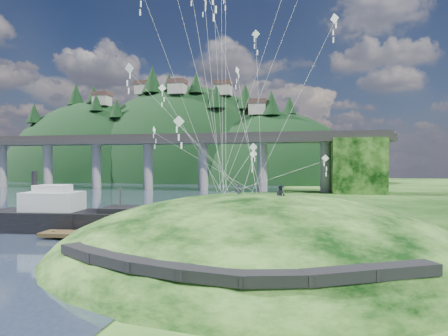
# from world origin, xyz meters

# --- Properties ---
(ground) EXTENTS (320.00, 320.00, 0.00)m
(ground) POSITION_xyz_m (0.00, 0.00, 0.00)
(ground) COLOR black
(ground) RESTS_ON ground
(grass_hill) EXTENTS (36.00, 32.00, 13.00)m
(grass_hill) POSITION_xyz_m (8.00, 2.00, -1.50)
(grass_hill) COLOR black
(grass_hill) RESTS_ON ground
(footpath) EXTENTS (22.29, 5.84, 0.83)m
(footpath) POSITION_xyz_m (7.46, -9.74, 2.08)
(footpath) COLOR black
(footpath) RESTS_ON ground
(bridge) EXTENTS (160.00, 11.00, 15.00)m
(bridge) POSITION_xyz_m (-26.46, 70.07, 9.70)
(bridge) COLOR #2D2B2B
(bridge) RESTS_ON ground
(far_ridge) EXTENTS (153.00, 70.00, 94.50)m
(far_ridge) POSITION_xyz_m (-43.58, 122.17, -7.44)
(far_ridge) COLOR black
(far_ridge) RESTS_ON ground
(work_barge) EXTENTS (19.23, 7.39, 6.56)m
(work_barge) POSITION_xyz_m (-13.61, 8.45, 1.64)
(work_barge) COLOR black
(work_barge) RESTS_ON ground
(wooden_dock) EXTENTS (15.14, 3.63, 1.07)m
(wooden_dock) POSITION_xyz_m (-6.53, 4.93, 0.47)
(wooden_dock) COLOR #3D2D19
(wooden_dock) RESTS_ON ground
(kite_flyers) EXTENTS (4.40, 1.86, 1.67)m
(kite_flyers) POSITION_xyz_m (8.61, 1.52, 5.79)
(kite_flyers) COLOR #242530
(kite_flyers) RESTS_ON ground
(kite_swarm) EXTENTS (17.03, 15.04, 20.70)m
(kite_swarm) POSITION_xyz_m (4.67, 3.58, 18.23)
(kite_swarm) COLOR white
(kite_swarm) RESTS_ON ground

